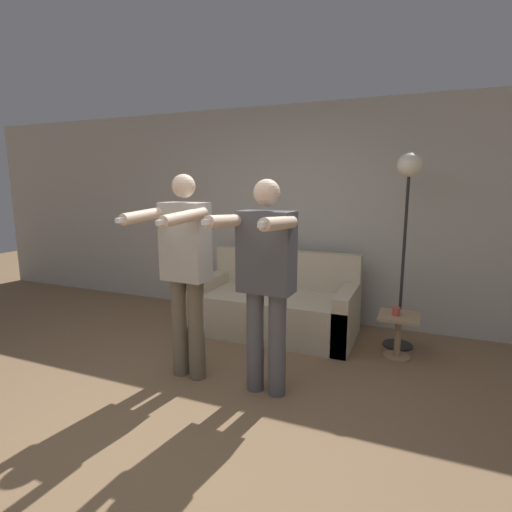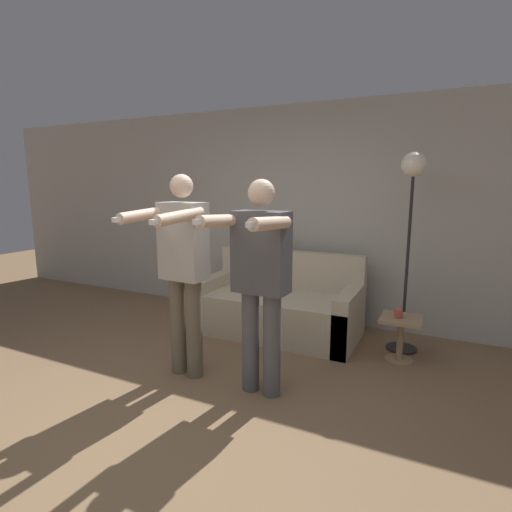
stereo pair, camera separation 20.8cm
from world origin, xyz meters
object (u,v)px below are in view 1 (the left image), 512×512
Objects in this scene: person_left at (185,265)px; side_table at (398,327)px; couch at (276,307)px; cup at (396,311)px; floor_lamp at (408,196)px; cat at (269,242)px; person_right at (265,274)px.

person_left is 2.13m from side_table.
person_left is at bearing -104.60° from couch.
cup is at bearing -9.45° from couch.
floor_lamp is 25.07× the size of cup.
side_table is 0.17m from cup.
couch is 4.28× the size of cat.
couch is at bearing 170.55° from cup.
person_left is at bearing -139.54° from floor_lamp.
person_left is at bearing -94.38° from cat.
couch is at bearing 79.08° from person_left.
person_right is 1.79m from floor_lamp.
person_right is at bearing -73.85° from couch.
cat is 1.76m from side_table.
person_left reaches higher than person_right.
person_right is 1.52m from cup.
couch is 1.53m from person_left.
couch is 1.34m from side_table.
cat is (-0.60, 1.64, -0.01)m from person_right.
floor_lamp is at bearing 59.24° from person_right.
person_left is 4.06× the size of side_table.
floor_lamp is at bearing -8.54° from cat.
person_left is (-0.34, -1.32, 0.71)m from couch.
couch reaches higher than side_table.
floor_lamp is at bearing 91.38° from side_table.
cat is 1.68m from cup.
cat is at bearing 171.46° from floor_lamp.
cat reaches higher than cup.
cat is at bearing 160.21° from cup.
cup is (1.64, 1.10, -0.53)m from person_left.
person_right is 4.11× the size of cat.
floor_lamp is 1.28m from side_table.
cup is at bearing -94.09° from floor_lamp.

